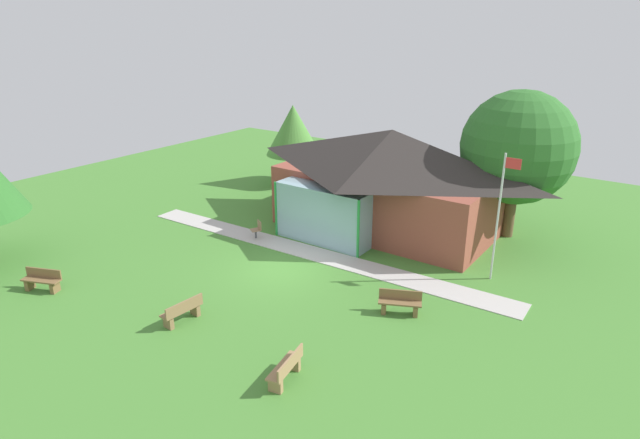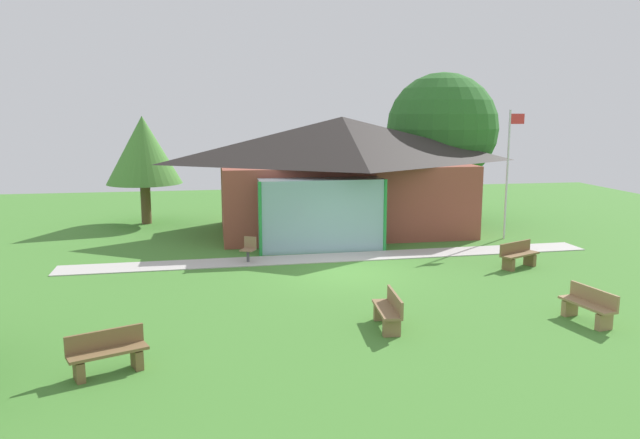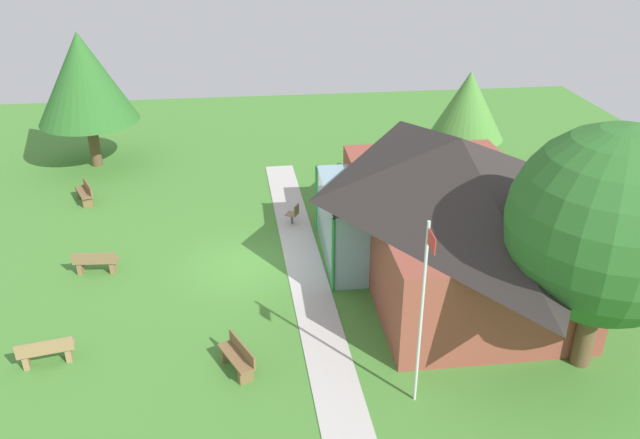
{
  "view_description": "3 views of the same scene",
  "coord_description": "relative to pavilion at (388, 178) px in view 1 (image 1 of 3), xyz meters",
  "views": [
    {
      "loc": [
        12.89,
        -15.44,
        9.73
      ],
      "look_at": [
        0.0,
        2.68,
        1.35
      ],
      "focal_mm": 30.01,
      "sensor_mm": 36.0,
      "label": 1
    },
    {
      "loc": [
        -4.09,
        -18.59,
        5.03
      ],
      "look_at": [
        -0.55,
        2.05,
        1.36
      ],
      "focal_mm": 34.47,
      "sensor_mm": 36.0,
      "label": 2
    },
    {
      "loc": [
        19.94,
        0.11,
        11.57
      ],
      "look_at": [
        -0.78,
        2.62,
        1.27
      ],
      "focal_mm": 36.5,
      "sensor_mm": 36.0,
      "label": 3
    }
  ],
  "objects": [
    {
      "name": "ground_plane",
      "position": [
        -1.15,
        -6.69,
        -2.52
      ],
      "size": [
        44.0,
        44.0,
        0.0
      ],
      "primitive_type": "plane",
      "color": "#478433"
    },
    {
      "name": "pavilion",
      "position": [
        0.0,
        0.0,
        0.0
      ],
      "size": [
        11.1,
        7.63,
        4.85
      ],
      "color": "brown",
      "rests_on": "ground_plane"
    },
    {
      "name": "footpath",
      "position": [
        -1.15,
        -4.75,
        -2.5
      ],
      "size": [
        18.65,
        1.86,
        0.03
      ],
      "primitive_type": "cube",
      "rotation": [
        0.0,
        0.0,
        0.03
      ],
      "color": "#BCB7B2",
      "rests_on": "ground_plane"
    },
    {
      "name": "flagpole",
      "position": [
        6.23,
        -2.61,
        0.33
      ],
      "size": [
        0.64,
        0.08,
        5.13
      ],
      "color": "silver",
      "rests_on": "ground_plane"
    },
    {
      "name": "bench_mid_right",
      "position": [
        4.48,
        -7.09,
        -2.12
      ],
      "size": [
        1.54,
        1.04,
        0.84
      ],
      "rotation": [
        0.0,
        0.0,
        3.58
      ],
      "color": "brown",
      "rests_on": "ground_plane"
    },
    {
      "name": "bench_front_center",
      "position": [
        -1.29,
        -11.89,
        -2.12
      ],
      "size": [
        0.54,
        1.53,
        0.84
      ],
      "rotation": [
        0.0,
        0.0,
        1.5
      ],
      "color": "olive",
      "rests_on": "ground_plane"
    },
    {
      "name": "bench_front_right",
      "position": [
        3.58,
        -12.33,
        -2.12
      ],
      "size": [
        0.72,
        1.56,
        0.84
      ],
      "rotation": [
        0.0,
        0.0,
        1.76
      ],
      "color": "#9E7A51",
      "rests_on": "ground_plane"
    },
    {
      "name": "bench_front_left",
      "position": [
        -7.41,
        -13.44,
        -2.12
      ],
      "size": [
        1.55,
        0.99,
        0.84
      ],
      "rotation": [
        0.0,
        0.0,
        3.54
      ],
      "color": "brown",
      "rests_on": "ground_plane"
    },
    {
      "name": "patio_chair_west",
      "position": [
        -4.19,
        -4.86,
        -2.1
      ],
      "size": [
        0.6,
        0.6,
        0.86
      ],
      "rotation": [
        0.0,
        0.0,
        2.65
      ],
      "color": "#8C6B4C",
      "rests_on": "ground_plane"
    },
    {
      "name": "tree_behind_pavilion_right",
      "position": [
        5.3,
        2.33,
        1.75
      ],
      "size": [
        5.16,
        5.16,
        6.86
      ],
      "color": "brown",
      "rests_on": "ground_plane"
    },
    {
      "name": "tree_behind_pavilion_left",
      "position": [
        -8.39,
        3.35,
        0.82
      ],
      "size": [
        3.37,
        3.37,
        4.88
      ],
      "color": "brown",
      "rests_on": "ground_plane"
    }
  ]
}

